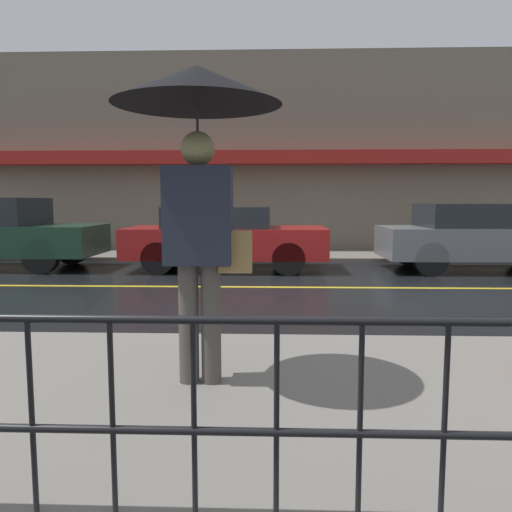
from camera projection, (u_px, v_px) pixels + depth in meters
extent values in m
plane|color=black|center=(295.00, 287.00, 8.39)|extent=(80.00, 80.00, 0.00)
cube|color=slate|center=(325.00, 404.00, 3.44)|extent=(28.00, 3.20, 0.11)
cube|color=slate|center=(287.00, 256.00, 12.77)|extent=(28.00, 2.09, 0.11)
cube|color=gold|center=(295.00, 287.00, 8.39)|extent=(25.20, 0.12, 0.01)
cube|color=#706656|center=(287.00, 154.00, 13.67)|extent=(28.00, 0.30, 5.46)
cube|color=maroon|center=(287.00, 157.00, 13.26)|extent=(16.80, 0.55, 0.35)
cylinder|color=black|center=(362.00, 321.00, 2.00)|extent=(12.00, 0.04, 0.04)
cylinder|color=black|center=(360.00, 434.00, 2.05)|extent=(12.00, 0.04, 0.04)
cylinder|color=black|center=(32.00, 419.00, 2.10)|extent=(0.02, 0.02, 0.86)
cylinder|color=black|center=(113.00, 420.00, 2.08)|extent=(0.02, 0.02, 0.86)
cylinder|color=black|center=(194.00, 421.00, 2.07)|extent=(0.02, 0.02, 0.86)
cylinder|color=black|center=(277.00, 422.00, 2.06)|extent=(0.02, 0.02, 0.86)
cylinder|color=black|center=(360.00, 424.00, 2.05)|extent=(0.02, 0.02, 0.86)
cylinder|color=black|center=(444.00, 425.00, 2.04)|extent=(0.02, 0.02, 0.86)
cylinder|color=#4C4742|center=(189.00, 323.00, 3.67)|extent=(0.15, 0.15, 0.88)
cylinder|color=#4C4742|center=(211.00, 324.00, 3.66)|extent=(0.15, 0.15, 0.88)
cube|color=#232838|center=(199.00, 216.00, 3.58)|extent=(0.48, 0.29, 0.70)
sphere|color=#958A56|center=(198.00, 149.00, 3.53)|extent=(0.24, 0.24, 0.24)
cylinder|color=#262628|center=(198.00, 161.00, 3.54)|extent=(0.02, 0.02, 0.77)
cone|color=black|center=(197.00, 85.00, 3.48)|extent=(1.20, 1.20, 0.27)
cube|color=#9E7A47|center=(235.00, 252.00, 3.60)|extent=(0.24, 0.12, 0.30)
cylinder|color=black|center=(72.00, 249.00, 11.45)|extent=(0.72, 0.22, 0.72)
cylinder|color=black|center=(41.00, 256.00, 9.91)|extent=(0.72, 0.22, 0.72)
cube|color=maroon|center=(227.00, 242.00, 10.53)|extent=(4.14, 1.83, 0.62)
cube|color=#1E2328|center=(219.00, 217.00, 10.48)|extent=(2.15, 1.68, 0.43)
cylinder|color=black|center=(286.00, 251.00, 11.31)|extent=(0.65, 0.22, 0.65)
cylinder|color=black|center=(288.00, 259.00, 9.71)|extent=(0.65, 0.22, 0.65)
cylinder|color=black|center=(174.00, 250.00, 11.40)|extent=(0.65, 0.22, 0.65)
cylinder|color=black|center=(158.00, 258.00, 9.80)|extent=(0.65, 0.22, 0.65)
cube|color=slate|center=(481.00, 242.00, 10.34)|extent=(4.04, 1.77, 0.63)
cube|color=#1E2328|center=(474.00, 215.00, 10.29)|extent=(2.10, 1.63, 0.48)
cylinder|color=black|center=(409.00, 251.00, 11.19)|extent=(0.66, 0.22, 0.66)
cylinder|color=black|center=(431.00, 259.00, 9.65)|extent=(0.66, 0.22, 0.66)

